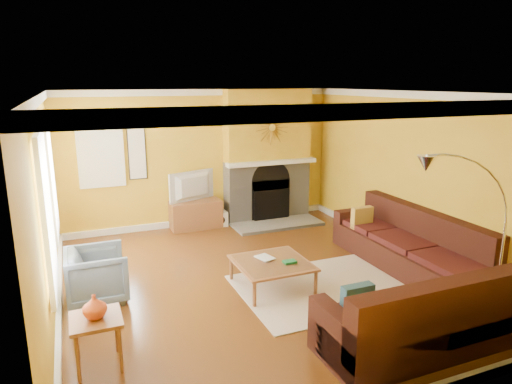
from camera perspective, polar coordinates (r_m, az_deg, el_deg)
name	(u,v)px	position (r m, az deg, el deg)	size (l,w,h in m)	color
floor	(259,280)	(6.85, 0.42, -10.99)	(5.50, 6.00, 0.02)	brown
ceiling	(260,92)	(6.22, 0.47, 12.40)	(5.50, 6.00, 0.02)	white
wall_back	(201,158)	(9.20, -6.87, 4.20)	(5.50, 0.02, 2.70)	gold
wall_front	(403,271)	(3.94, 17.92, -9.41)	(5.50, 0.02, 2.70)	gold
wall_left	(44,212)	(5.94, -24.94, -2.26)	(0.02, 6.00, 2.70)	gold
wall_right	(416,176)	(7.87, 19.31, 1.92)	(0.02, 6.00, 2.70)	gold
baseboard	(259,276)	(6.82, 0.42, -10.46)	(5.50, 6.00, 0.12)	white
crown_molding	(260,97)	(6.23, 0.46, 11.75)	(5.50, 6.00, 0.12)	white
window_left_near	(50,178)	(7.17, -24.40, 1.60)	(0.06, 1.22, 1.72)	white
window_left_far	(45,212)	(5.32, -24.89, -2.32)	(0.06, 1.22, 1.72)	white
window_back	(101,154)	(8.81, -18.83, 4.47)	(0.82, 0.06, 1.22)	white
wall_art	(137,150)	(8.87, -14.67, 5.14)	(0.34, 0.04, 1.14)	white
fireplace	(267,156)	(9.45, 1.41, 4.55)	(1.80, 0.40, 2.70)	gray
mantel	(272,162)	(9.25, 2.00, 3.72)	(1.92, 0.22, 0.08)	white
hearth	(278,224)	(9.27, 2.73, -4.04)	(1.80, 0.70, 0.06)	gray
sunburst	(272,128)	(9.16, 2.01, 8.05)	(0.70, 0.04, 0.70)	olive
rug	(325,287)	(6.67, 8.65, -11.70)	(2.40, 1.80, 0.02)	beige
sectional_sofa	(369,259)	(6.57, 13.93, -8.16)	(2.93, 3.67, 0.90)	#3B1913
coffee_table	(272,274)	(6.54, 2.00, -10.25)	(1.00, 1.00, 0.40)	white
media_console	(196,214)	(9.14, -7.55, -2.80)	(1.00, 0.45, 0.55)	#915A35
tv	(195,187)	(8.99, -7.66, 0.68)	(1.02, 0.13, 0.59)	black
subwoofer	(219,218)	(9.26, -4.67, -3.30)	(0.30, 0.30, 0.30)	white
armchair	(97,275)	(6.49, -19.26, -9.75)	(0.76, 0.78, 0.71)	slate
side_table	(98,342)	(5.12, -19.17, -17.32)	(0.50, 0.50, 0.55)	#915A35
vase	(95,306)	(4.94, -19.54, -13.32)	(0.24, 0.24, 0.25)	#DA5328
book	(259,259)	(6.49, 0.43, -8.43)	(0.20, 0.27, 0.03)	white
arc_lamp	(466,247)	(5.60, 24.78, -6.25)	(1.35, 0.36, 2.12)	silver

